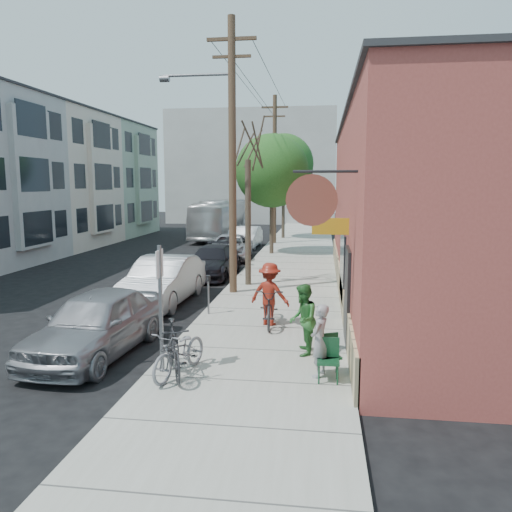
# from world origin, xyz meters

# --- Properties ---
(ground) EXTENTS (120.00, 120.00, 0.00)m
(ground) POSITION_xyz_m (0.00, 0.00, 0.00)
(ground) COLOR black
(sidewalk) EXTENTS (4.50, 58.00, 0.15)m
(sidewalk) POSITION_xyz_m (4.25, 11.00, 0.07)
(sidewalk) COLOR #A6A699
(sidewalk) RESTS_ON ground
(cafe_building) EXTENTS (6.60, 20.20, 6.61)m
(cafe_building) POSITION_xyz_m (8.99, 4.99, 3.30)
(cafe_building) COLOR #963F37
(cafe_building) RESTS_ON ground
(apartment_row) EXTENTS (6.30, 32.00, 9.00)m
(apartment_row) POSITION_xyz_m (-11.85, 14.00, 4.50)
(apartment_row) COLOR #98AC92
(apartment_row) RESTS_ON ground
(end_cap_building) EXTENTS (18.00, 8.00, 12.00)m
(end_cap_building) POSITION_xyz_m (-2.00, 42.00, 6.00)
(end_cap_building) COLOR #ADACA7
(end_cap_building) RESTS_ON ground
(sign_post) EXTENTS (0.07, 0.45, 2.80)m
(sign_post) POSITION_xyz_m (2.35, -3.73, 1.83)
(sign_post) COLOR slate
(sign_post) RESTS_ON sidewalk
(parking_meter_near) EXTENTS (0.14, 0.14, 1.24)m
(parking_meter_near) POSITION_xyz_m (2.25, 1.20, 0.98)
(parking_meter_near) COLOR slate
(parking_meter_near) RESTS_ON sidewalk
(parking_meter_far) EXTENTS (0.14, 0.14, 1.24)m
(parking_meter_far) POSITION_xyz_m (2.25, 9.57, 0.98)
(parking_meter_far) COLOR slate
(parking_meter_far) RESTS_ON sidewalk
(utility_pole_near) EXTENTS (3.57, 0.28, 10.00)m
(utility_pole_near) POSITION_xyz_m (2.39, 4.50, 5.41)
(utility_pole_near) COLOR #503A28
(utility_pole_near) RESTS_ON sidewalk
(utility_pole_far) EXTENTS (1.80, 0.28, 10.00)m
(utility_pole_far) POSITION_xyz_m (2.45, 20.61, 5.34)
(utility_pole_far) COLOR #503A28
(utility_pole_far) RESTS_ON sidewalk
(tree_bare) EXTENTS (0.24, 0.24, 5.04)m
(tree_bare) POSITION_xyz_m (2.80, 6.01, 2.67)
(tree_bare) COLOR #44392C
(tree_bare) RESTS_ON sidewalk
(tree_leafy_mid) EXTENTS (4.27, 4.27, 6.98)m
(tree_leafy_mid) POSITION_xyz_m (2.80, 15.37, 4.98)
(tree_leafy_mid) COLOR #44392C
(tree_leafy_mid) RESTS_ON sidewalk
(tree_leafy_far) EXTENTS (4.48, 4.48, 7.81)m
(tree_leafy_far) POSITION_xyz_m (2.80, 24.03, 5.71)
(tree_leafy_far) COLOR #44392C
(tree_leafy_far) RESTS_ON sidewalk
(patio_chair_a) EXTENTS (0.66, 0.66, 0.88)m
(patio_chair_a) POSITION_xyz_m (5.96, -3.48, 0.59)
(patio_chair_a) COLOR #10391F
(patio_chair_a) RESTS_ON sidewalk
(patio_chair_b) EXTENTS (0.50, 0.50, 0.88)m
(patio_chair_b) POSITION_xyz_m (5.96, -3.80, 0.59)
(patio_chair_b) COLOR #10391F
(patio_chair_b) RESTS_ON sidewalk
(patron_grey) EXTENTS (0.55, 0.67, 1.58)m
(patron_grey) POSITION_xyz_m (5.77, -3.54, 0.94)
(patron_grey) COLOR gray
(patron_grey) RESTS_ON sidewalk
(patron_green) EXTENTS (0.66, 0.84, 1.72)m
(patron_green) POSITION_xyz_m (5.36, -2.19, 1.01)
(patron_green) COLOR #2A6B2D
(patron_green) RESTS_ON sidewalk
(cyclist) EXTENTS (1.33, 1.00, 1.83)m
(cyclist) POSITION_xyz_m (4.30, 0.26, 1.07)
(cyclist) COLOR maroon
(cyclist) RESTS_ON sidewalk
(cyclist_bike) EXTENTS (0.95, 2.22, 1.13)m
(cyclist_bike) POSITION_xyz_m (4.30, 0.26, 0.72)
(cyclist_bike) COLOR black
(cyclist_bike) RESTS_ON sidewalk
(parked_bike_a) EXTENTS (1.27, 2.00, 1.17)m
(parked_bike_a) POSITION_xyz_m (2.67, -3.90, 0.73)
(parked_bike_a) COLOR black
(parked_bike_a) RESTS_ON sidewalk
(parked_bike_b) EXTENTS (1.20, 2.06, 1.02)m
(parked_bike_b) POSITION_xyz_m (2.80, -3.87, 0.66)
(parked_bike_b) COLOR slate
(parked_bike_b) RESTS_ON sidewalk
(car_0) EXTENTS (2.27, 4.94, 1.64)m
(car_0) POSITION_xyz_m (0.27, -2.51, 0.82)
(car_0) COLOR #929299
(car_0) RESTS_ON ground
(car_1) EXTENTS (1.92, 5.11, 1.67)m
(car_1) POSITION_xyz_m (0.20, 2.92, 0.83)
(car_1) COLOR #9B9EA2
(car_1) RESTS_ON ground
(car_2) EXTENTS (2.11, 4.89, 1.40)m
(car_2) POSITION_xyz_m (0.80, 8.37, 0.70)
(car_2) COLOR black
(car_2) RESTS_ON ground
(car_3) EXTENTS (2.61, 5.08, 1.37)m
(car_3) POSITION_xyz_m (0.59, 13.76, 0.69)
(car_3) COLOR #B2B3BB
(car_3) RESTS_ON ground
(car_4) EXTENTS (1.59, 4.32, 1.41)m
(car_4) POSITION_xyz_m (0.80, 18.87, 0.71)
(car_4) COLOR #AAB0B2
(car_4) RESTS_ON ground
(bus) EXTENTS (2.70, 10.78, 2.99)m
(bus) POSITION_xyz_m (-2.17, 24.65, 1.50)
(bus) COLOR silver
(bus) RESTS_ON ground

